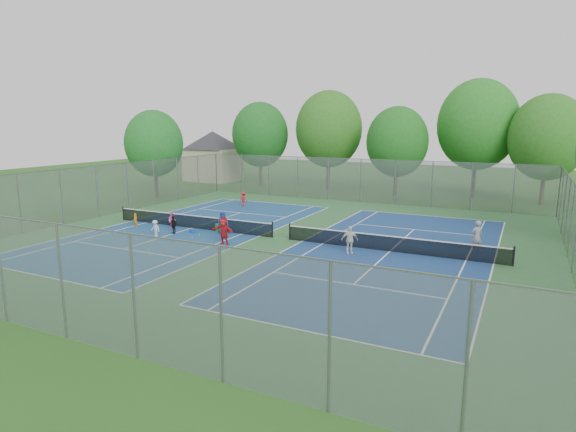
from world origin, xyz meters
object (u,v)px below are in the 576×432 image
(net_left, at_px, (192,222))
(ball_crate, at_px, (193,231))
(ball_hopper, at_px, (218,228))
(net_right, at_px, (390,244))
(instructor, at_px, (477,236))

(net_left, distance_m, ball_crate, 1.56)
(ball_crate, bearing_deg, ball_hopper, 31.65)
(net_right, distance_m, ball_hopper, 11.57)
(ball_hopper, bearing_deg, net_left, 173.39)
(net_left, bearing_deg, ball_crate, -50.94)
(net_left, xyz_separation_m, ball_hopper, (2.43, -0.28, -0.15))
(instructor, bearing_deg, net_right, -13.72)
(ball_hopper, relative_size, instructor, 0.33)
(net_left, relative_size, instructor, 7.00)
(net_left, relative_size, ball_crate, 42.32)
(net_right, xyz_separation_m, ball_hopper, (-11.57, -0.28, -0.15))
(net_right, height_order, ball_crate, net_right)
(net_left, xyz_separation_m, net_right, (14.00, 0.00, 0.00))
(net_left, height_order, net_right, same)
(instructor, bearing_deg, ball_crate, -28.35)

